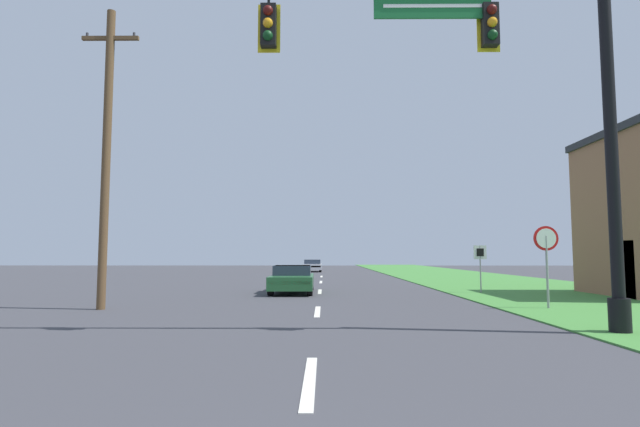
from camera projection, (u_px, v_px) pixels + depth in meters
grass_verge_right at (493, 282)px, 30.39m from camera, size 10.00×110.00×0.04m
road_center_line at (320, 292)px, 22.50m from camera, size 0.16×34.80×0.01m
signal_mast at (515, 96)px, 10.86m from camera, size 8.77×0.47×8.38m
car_ahead at (292, 279)px, 21.91m from camera, size 1.87×4.62×1.19m
far_car at (312, 266)px, 50.06m from camera, size 1.82×4.42×1.19m
stop_sign at (546, 248)px, 15.34m from camera, size 0.76×0.07×2.50m
route_sign_post at (480, 258)px, 21.63m from camera, size 0.55×0.06×2.03m
utility_pole_near at (106, 152)px, 15.55m from camera, size 1.80×0.26×9.43m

